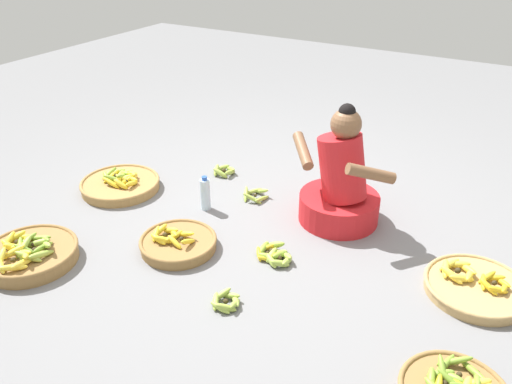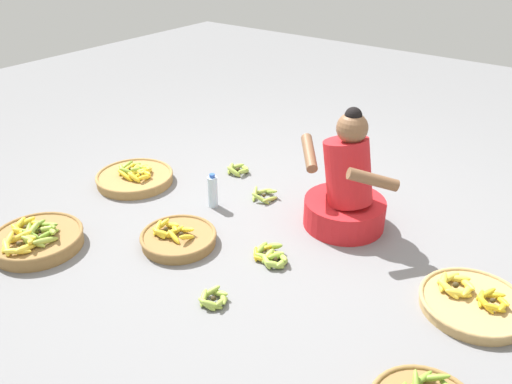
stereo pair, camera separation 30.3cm
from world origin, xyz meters
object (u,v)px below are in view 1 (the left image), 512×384
(banana_basket_back_left, at_px, (476,286))
(loose_bananas_back_right, at_px, (224,171))
(loose_bananas_near_bicycle, at_px, (255,195))
(banana_basket_front_right, at_px, (120,184))
(water_bottle, at_px, (205,194))
(banana_basket_mid_right, at_px, (178,243))
(loose_bananas_mid_left, at_px, (274,255))
(vendor_woman_front, at_px, (340,185))
(loose_bananas_back_center, at_px, (226,301))
(banana_basket_front_center, at_px, (30,254))

(banana_basket_back_left, height_order, loose_bananas_back_right, banana_basket_back_left)
(loose_bananas_near_bicycle, bearing_deg, banana_basket_back_left, -10.71)
(banana_basket_front_right, distance_m, water_bottle, 0.71)
(loose_bananas_back_right, bearing_deg, banana_basket_front_right, -131.24)
(banana_basket_mid_right, xyz_separation_m, loose_bananas_mid_left, (0.55, 0.20, -0.02))
(loose_bananas_back_right, relative_size, water_bottle, 0.81)
(vendor_woman_front, bearing_deg, banana_basket_back_left, -19.04)
(banana_basket_mid_right, height_order, water_bottle, water_bottle)
(banana_basket_mid_right, relative_size, loose_bananas_back_center, 2.60)
(vendor_woman_front, bearing_deg, banana_basket_mid_right, -131.48)
(water_bottle, bearing_deg, loose_bananas_near_bicycle, 53.72)
(loose_bananas_near_bicycle, height_order, water_bottle, water_bottle)
(loose_bananas_back_center, bearing_deg, loose_bananas_mid_left, 87.83)
(loose_bananas_mid_left, height_order, loose_bananas_back_center, loose_bananas_mid_left)
(banana_basket_mid_right, bearing_deg, loose_bananas_near_bicycle, 83.51)
(vendor_woman_front, distance_m, loose_bananas_back_center, 1.12)
(loose_bananas_near_bicycle, bearing_deg, banana_basket_mid_right, -96.49)
(banana_basket_mid_right, relative_size, banana_basket_back_left, 0.85)
(banana_basket_mid_right, xyz_separation_m, loose_bananas_near_bicycle, (0.09, 0.77, -0.02))
(banana_basket_front_center, relative_size, loose_bananas_mid_left, 2.06)
(loose_bananas_near_bicycle, bearing_deg, water_bottle, -126.28)
(vendor_woman_front, distance_m, banana_basket_front_right, 1.60)
(loose_bananas_mid_left, bearing_deg, vendor_woman_front, 75.52)
(banana_basket_mid_right, relative_size, loose_bananas_back_right, 2.34)
(banana_basket_front_right, height_order, water_bottle, water_bottle)
(banana_basket_mid_right, height_order, loose_bananas_near_bicycle, banana_basket_mid_right)
(loose_bananas_mid_left, distance_m, loose_bananas_back_center, 0.48)
(banana_basket_front_center, relative_size, water_bottle, 2.20)
(banana_basket_front_right, relative_size, loose_bananas_back_right, 2.87)
(vendor_woman_front, distance_m, loose_bananas_near_bicycle, 0.66)
(water_bottle, bearing_deg, loose_bananas_back_center, -48.89)
(loose_bananas_mid_left, distance_m, loose_bananas_back_right, 1.16)
(banana_basket_front_center, bearing_deg, water_bottle, 62.58)
(vendor_woman_front, distance_m, loose_bananas_back_right, 1.06)
(banana_basket_front_center, height_order, loose_bananas_back_right, banana_basket_front_center)
(banana_basket_front_right, xyz_separation_m, water_bottle, (0.70, 0.08, 0.07))
(loose_bananas_mid_left, bearing_deg, loose_bananas_back_right, 138.02)
(loose_bananas_back_center, bearing_deg, loose_bananas_back_right, 123.83)
(vendor_woman_front, xyz_separation_m, loose_bananas_mid_left, (-0.15, -0.60, -0.23))
(loose_bananas_back_center, bearing_deg, loose_bananas_near_bicycle, 112.92)
(banana_basket_front_right, bearing_deg, banana_basket_mid_right, -25.33)
(banana_basket_front_center, bearing_deg, loose_bananas_back_right, 77.32)
(loose_bananas_back_right, height_order, water_bottle, water_bottle)
(banana_basket_front_center, distance_m, banana_basket_front_right, 0.95)
(vendor_woman_front, bearing_deg, loose_bananas_back_right, 169.84)
(banana_basket_back_left, height_order, banana_basket_front_right, banana_basket_front_right)
(banana_basket_back_left, relative_size, banana_basket_front_right, 0.96)
(banana_basket_back_left, bearing_deg, vendor_woman_front, 160.96)
(loose_bananas_near_bicycle, bearing_deg, loose_bananas_back_right, 152.45)
(banana_basket_back_left, xyz_separation_m, loose_bananas_back_center, (-1.09, -0.76, -0.01))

